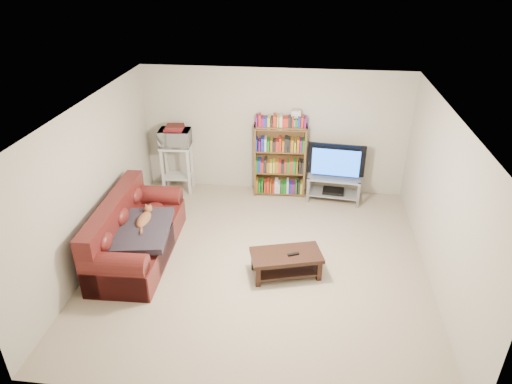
# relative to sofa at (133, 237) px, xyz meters

# --- Properties ---
(floor) EXTENTS (5.00, 5.00, 0.00)m
(floor) POSITION_rel_sofa_xyz_m (1.96, 0.03, -0.33)
(floor) COLOR tan
(floor) RESTS_ON ground
(ceiling) EXTENTS (5.00, 5.00, 0.00)m
(ceiling) POSITION_rel_sofa_xyz_m (1.96, 0.03, 2.07)
(ceiling) COLOR white
(ceiling) RESTS_ON ground
(wall_back) EXTENTS (5.00, 0.00, 5.00)m
(wall_back) POSITION_rel_sofa_xyz_m (1.96, 2.53, 0.87)
(wall_back) COLOR beige
(wall_back) RESTS_ON ground
(wall_front) EXTENTS (5.00, 0.00, 5.00)m
(wall_front) POSITION_rel_sofa_xyz_m (1.96, -2.47, 0.87)
(wall_front) COLOR beige
(wall_front) RESTS_ON ground
(wall_left) EXTENTS (0.00, 5.00, 5.00)m
(wall_left) POSITION_rel_sofa_xyz_m (-0.54, 0.03, 0.87)
(wall_left) COLOR beige
(wall_left) RESTS_ON ground
(wall_right) EXTENTS (0.00, 5.00, 5.00)m
(wall_right) POSITION_rel_sofa_xyz_m (4.46, 0.03, 0.87)
(wall_right) COLOR beige
(wall_right) RESTS_ON ground
(sofa) EXTENTS (1.02, 2.23, 0.94)m
(sofa) POSITION_rel_sofa_xyz_m (0.00, 0.00, 0.00)
(sofa) COLOR #561816
(sofa) RESTS_ON floor
(blanket) EXTENTS (0.97, 1.19, 0.19)m
(blanket) POSITION_rel_sofa_xyz_m (0.19, -0.14, 0.22)
(blanket) COLOR #2A242D
(blanket) RESTS_ON sofa
(cat) EXTENTS (0.26, 0.61, 0.18)m
(cat) POSITION_rel_sofa_xyz_m (0.18, 0.06, 0.28)
(cat) COLOR brown
(cat) RESTS_ON sofa
(coffee_table) EXTENTS (1.12, 0.76, 0.37)m
(coffee_table) POSITION_rel_sofa_xyz_m (2.38, -0.23, -0.07)
(coffee_table) COLOR black
(coffee_table) RESTS_ON floor
(remote) EXTENTS (0.17, 0.11, 0.02)m
(remote) POSITION_rel_sofa_xyz_m (2.48, -0.24, 0.05)
(remote) COLOR black
(remote) RESTS_ON coffee_table
(tv_stand) EXTENTS (1.02, 0.54, 0.49)m
(tv_stand) POSITION_rel_sofa_xyz_m (3.14, 2.16, 0.01)
(tv_stand) COLOR #999EA3
(tv_stand) RESTS_ON floor
(television) EXTENTS (1.07, 0.24, 0.61)m
(television) POSITION_rel_sofa_xyz_m (3.14, 2.16, 0.47)
(television) COLOR black
(television) RESTS_ON tv_stand
(dvd_player) EXTENTS (0.42, 0.31, 0.06)m
(dvd_player) POSITION_rel_sofa_xyz_m (3.14, 2.16, -0.14)
(dvd_player) COLOR black
(dvd_player) RESTS_ON tv_stand
(bookshelf) EXTENTS (0.99, 0.35, 1.41)m
(bookshelf) POSITION_rel_sofa_xyz_m (2.10, 2.31, 0.40)
(bookshelf) COLOR brown
(bookshelf) RESTS_ON floor
(shelf_clutter) EXTENTS (0.72, 0.24, 0.28)m
(shelf_clutter) POSITION_rel_sofa_xyz_m (2.19, 2.33, 1.18)
(shelf_clutter) COLOR silver
(shelf_clutter) RESTS_ON bookshelf
(microwave_stand) EXTENTS (0.61, 0.46, 0.94)m
(microwave_stand) POSITION_rel_sofa_xyz_m (0.10, 2.23, 0.27)
(microwave_stand) COLOR silver
(microwave_stand) RESTS_ON floor
(microwave) EXTENTS (0.60, 0.43, 0.32)m
(microwave) POSITION_rel_sofa_xyz_m (0.10, 2.23, 0.77)
(microwave) COLOR silver
(microwave) RESTS_ON microwave_stand
(game_boxes) EXTENTS (0.36, 0.32, 0.05)m
(game_boxes) POSITION_rel_sofa_xyz_m (0.10, 2.23, 0.96)
(game_boxes) COLOR maroon
(game_boxes) RESTS_ON microwave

